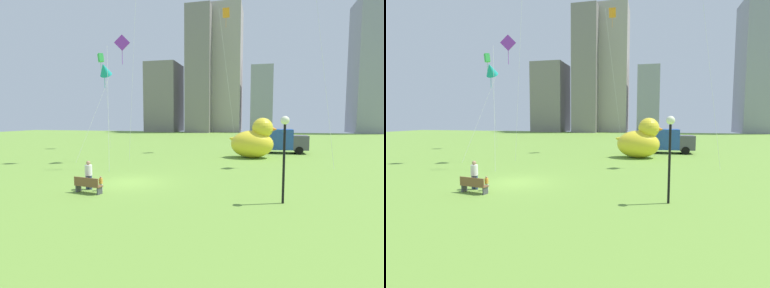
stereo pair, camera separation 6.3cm
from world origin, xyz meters
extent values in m
plane|color=olive|center=(0.00, 0.00, 0.00)|extent=(140.00, 140.00, 0.00)
cube|color=brown|center=(-1.09, -2.99, 0.42)|extent=(1.72, 0.72, 0.06)
cube|color=brown|center=(-1.13, -3.18, 0.68)|extent=(1.66, 0.34, 0.45)
cube|color=#47474C|center=(-1.84, -2.86, 0.20)|extent=(0.14, 0.38, 0.39)
cube|color=#47474C|center=(-0.35, -3.11, 0.20)|extent=(0.14, 0.38, 0.39)
cylinder|color=#38476B|center=(-1.66, -2.27, 0.41)|extent=(0.19, 0.19, 0.83)
cylinder|color=#38476B|center=(-1.45, -2.27, 0.41)|extent=(0.19, 0.19, 0.83)
cylinder|color=white|center=(-1.55, -2.27, 1.14)|extent=(0.41, 0.41, 0.62)
sphere|color=#A87C5B|center=(-1.55, -2.27, 1.57)|extent=(0.24, 0.24, 0.24)
cylinder|color=silver|center=(-0.76, -2.37, 0.20)|extent=(0.09, 0.09, 0.41)
cylinder|color=silver|center=(-0.66, -2.37, 0.20)|extent=(0.09, 0.09, 0.41)
cylinder|color=gold|center=(-0.71, -2.37, 0.56)|extent=(0.20, 0.20, 0.31)
sphere|color=#A87C5B|center=(-0.71, -2.37, 0.78)|extent=(0.12, 0.12, 0.12)
ellipsoid|color=yellow|center=(7.24, 13.88, 1.44)|extent=(4.40, 3.25, 2.87)
sphere|color=yellow|center=(8.30, 13.88, 3.13)|extent=(2.14, 2.14, 2.14)
cone|color=orange|center=(9.26, 13.88, 3.02)|extent=(0.96, 0.96, 0.96)
cone|color=yellow|center=(5.33, 13.88, 1.91)|extent=(1.31, 1.15, 1.38)
cylinder|color=black|center=(9.29, -2.52, 1.95)|extent=(0.12, 0.12, 3.89)
sphere|color=#EAEACC|center=(9.29, -2.52, 4.06)|extent=(0.41, 0.41, 0.41)
cube|color=#264CA5|center=(9.58, 19.02, 1.65)|extent=(4.43, 2.33, 2.40)
cube|color=#4C4C56|center=(12.65, 19.04, 1.29)|extent=(1.73, 2.31, 1.68)
cylinder|color=black|center=(12.45, 19.04, 0.45)|extent=(0.91, 2.41, 0.90)
cylinder|color=black|center=(8.63, 19.02, 0.45)|extent=(0.91, 2.41, 0.90)
cube|color=gray|center=(-22.00, 70.91, 10.56)|extent=(9.58, 11.54, 21.13)
cube|color=gray|center=(-10.00, 67.27, 18.16)|extent=(7.29, 6.21, 36.33)
cube|color=#9E938C|center=(-4.00, 74.21, 18.89)|extent=(11.62, 11.18, 37.79)
cube|color=gray|center=(8.00, 73.45, 9.80)|extent=(6.33, 8.04, 19.60)
cube|color=gray|center=(38.00, 74.39, 18.18)|extent=(10.22, 11.44, 36.37)
cylinder|color=silver|center=(-3.88, 9.18, 10.08)|extent=(1.01, 0.68, 20.17)
cylinder|color=silver|center=(-3.89, 4.24, 5.10)|extent=(1.13, 2.14, 10.20)
cube|color=purple|center=(-2.83, 4.79, 10.19)|extent=(1.24, 0.40, 1.27)
cylinder|color=purple|center=(-2.83, 4.79, 9.29)|extent=(0.04, 0.04, 1.60)
cylinder|color=silver|center=(-7.71, 8.20, 4.31)|extent=(1.81, 3.63, 8.62)
cone|color=teal|center=(-5.91, 7.31, 8.61)|extent=(1.22, 1.63, 1.54)
cylinder|color=teal|center=(-5.91, 7.31, 7.71)|extent=(0.04, 0.04, 1.60)
cylinder|color=silver|center=(-12.43, 19.13, 6.17)|extent=(0.26, 1.61, 12.34)
cube|color=green|center=(-13.22, 19.01, 12.33)|extent=(0.96, 0.88, 1.19)
cylinder|color=green|center=(-13.22, 19.01, 11.43)|extent=(0.04, 0.04, 1.60)
cylinder|color=silver|center=(13.11, 9.03, 7.81)|extent=(1.86, 1.34, 15.62)
cylinder|color=silver|center=(4.21, 17.69, 8.37)|extent=(2.19, 0.90, 16.74)
cube|color=orange|center=(3.78, 18.77, 16.74)|extent=(0.85, 1.17, 1.32)
cylinder|color=orange|center=(3.78, 18.77, 15.84)|extent=(0.04, 0.04, 1.60)
camera|label=1|loc=(8.21, -17.02, 4.15)|focal=27.07mm
camera|label=2|loc=(8.27, -17.00, 4.15)|focal=27.07mm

